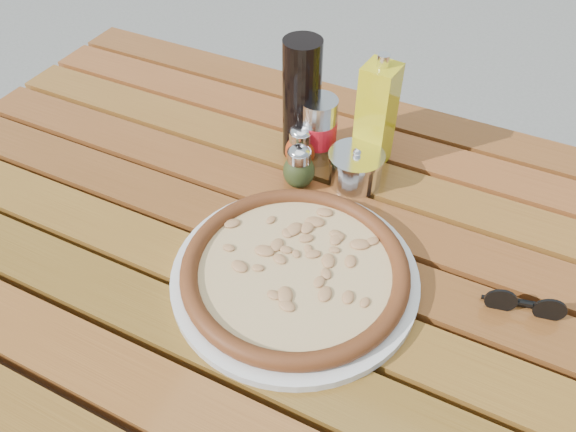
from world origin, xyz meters
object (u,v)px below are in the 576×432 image
at_px(pizza, 295,269).
at_px(parmesan_tin, 355,168).
at_px(table, 283,269).
at_px(olive_oil_cruet, 376,116).
at_px(pepper_shaker, 300,147).
at_px(oregano_shaker, 299,167).
at_px(soda_can, 318,130).
at_px(dark_bottle, 302,100).
at_px(sunglasses, 524,305).
at_px(plate, 295,276).

height_order(pizza, parmesan_tin, parmesan_tin).
height_order(table, pizza, pizza).
bearing_deg(table, olive_oil_cruet, 76.97).
relative_size(pizza, olive_oil_cruet, 1.59).
xyz_separation_m(pepper_shaker, parmesan_tin, (0.10, 0.00, -0.01)).
height_order(oregano_shaker, soda_can, soda_can).
relative_size(dark_bottle, soda_can, 1.83).
bearing_deg(dark_bottle, pizza, -66.23).
bearing_deg(sunglasses, pepper_shaker, 147.86).
bearing_deg(oregano_shaker, pepper_shaker, 112.77).
height_order(pizza, dark_bottle, dark_bottle).
height_order(soda_can, parmesan_tin, soda_can).
distance_m(soda_can, parmesan_tin, 0.10).
distance_m(plate, sunglasses, 0.32).
xyz_separation_m(pizza, pepper_shaker, (-0.11, 0.24, 0.02)).
height_order(table, oregano_shaker, oregano_shaker).
xyz_separation_m(plate, pepper_shaker, (-0.11, 0.24, 0.03)).
height_order(pizza, sunglasses, sunglasses).
distance_m(pepper_shaker, soda_can, 0.04).
distance_m(dark_bottle, parmesan_tin, 0.15).
xyz_separation_m(parmesan_tin, sunglasses, (0.31, -0.15, -0.01)).
bearing_deg(table, pepper_shaker, 106.69).
bearing_deg(pizza, parmesan_tin, 90.58).
distance_m(plate, oregano_shaker, 0.21).
distance_m(table, plate, 0.12).
xyz_separation_m(table, olive_oil_cruet, (0.06, 0.24, 0.17)).
bearing_deg(olive_oil_cruet, oregano_shaker, -126.68).
height_order(plate, parmesan_tin, parmesan_tin).
xyz_separation_m(plate, parmesan_tin, (-0.00, 0.24, 0.02)).
distance_m(plate, dark_bottle, 0.32).
bearing_deg(pizza, sunglasses, 15.93).
xyz_separation_m(table, pizza, (0.05, -0.07, 0.10)).
relative_size(pizza, sunglasses, 3.04).
bearing_deg(plate, oregano_shaker, 114.02).
bearing_deg(sunglasses, pizza, -175.85).
height_order(plate, dark_bottle, dark_bottle).
relative_size(dark_bottle, sunglasses, 2.00).
bearing_deg(dark_bottle, pepper_shaker, -66.14).
relative_size(oregano_shaker, sunglasses, 0.74).
bearing_deg(oregano_shaker, table, -75.87).
height_order(olive_oil_cruet, parmesan_tin, olive_oil_cruet).
distance_m(table, pepper_shaker, 0.22).
distance_m(olive_oil_cruet, parmesan_tin, 0.09).
xyz_separation_m(pepper_shaker, dark_bottle, (-0.02, 0.04, 0.07)).
relative_size(oregano_shaker, soda_can, 0.68).
xyz_separation_m(pepper_shaker, soda_can, (0.02, 0.04, 0.02)).
distance_m(oregano_shaker, sunglasses, 0.41).
bearing_deg(dark_bottle, soda_can, -0.73).
xyz_separation_m(plate, soda_can, (-0.09, 0.28, 0.05)).
relative_size(pepper_shaker, parmesan_tin, 0.67).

